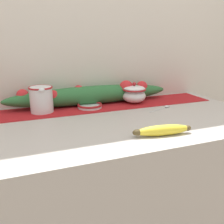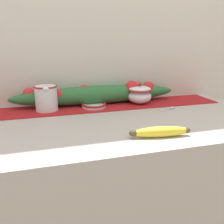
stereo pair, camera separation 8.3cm
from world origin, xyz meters
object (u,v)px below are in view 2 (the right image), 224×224
at_px(cream_pitcher, 46,97).
at_px(banana, 160,132).
at_px(spoon, 171,108).
at_px(sugar_bowl, 140,94).
at_px(small_dish, 94,105).

bearing_deg(cream_pitcher, banana, -50.55).
relative_size(banana, spoon, 1.54).
relative_size(sugar_bowl, small_dish, 1.01).
bearing_deg(spoon, small_dish, 139.18).
relative_size(cream_pitcher, banana, 0.58).
distance_m(banana, spoon, 0.37).
bearing_deg(cream_pitcher, spoon, -13.60).
bearing_deg(banana, small_dish, 108.10).
bearing_deg(small_dish, spoon, -19.88).
height_order(small_dish, spoon, small_dish).
height_order(cream_pitcher, banana, cream_pitcher).
height_order(sugar_bowl, small_dish, sugar_bowl).
xyz_separation_m(sugar_bowl, spoon, (0.11, -0.14, -0.05)).
bearing_deg(sugar_bowl, banana, -103.16).
distance_m(small_dish, spoon, 0.38).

